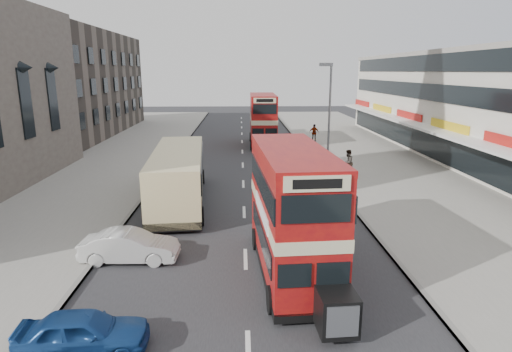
% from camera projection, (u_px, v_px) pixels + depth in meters
% --- Properties ---
extents(ground, '(160.00, 160.00, 0.00)m').
position_uv_depth(ground, '(246.00, 282.00, 15.60)').
color(ground, '#28282B').
rests_on(ground, ground).
extents(road_surface, '(12.00, 90.00, 0.01)m').
position_uv_depth(road_surface, '(243.00, 165.00, 35.00)').
color(road_surface, '#28282B').
rests_on(road_surface, ground).
extents(pavement_right, '(12.00, 90.00, 0.15)m').
position_uv_depth(pavement_right, '(387.00, 163.00, 35.41)').
color(pavement_right, gray).
rests_on(pavement_right, ground).
extents(pavement_left, '(12.00, 90.00, 0.15)m').
position_uv_depth(pavement_left, '(95.00, 165.00, 34.56)').
color(pavement_left, gray).
rests_on(pavement_left, ground).
extents(kerb_left, '(0.20, 90.00, 0.16)m').
position_uv_depth(kerb_left, '(168.00, 165.00, 34.77)').
color(kerb_left, gray).
rests_on(kerb_left, ground).
extents(kerb_right, '(0.20, 90.00, 0.16)m').
position_uv_depth(kerb_right, '(316.00, 164.00, 35.20)').
color(kerb_right, gray).
rests_on(kerb_right, ground).
extents(brick_terrace, '(14.00, 28.00, 12.00)m').
position_uv_depth(brick_terrace, '(55.00, 84.00, 50.24)').
color(brick_terrace, '#66594C').
rests_on(brick_terrace, ground).
extents(commercial_row, '(9.90, 46.20, 9.30)m').
position_uv_depth(commercial_row, '(474.00, 105.00, 36.52)').
color(commercial_row, beige).
rests_on(commercial_row, ground).
extents(street_lamp, '(1.00, 0.20, 8.12)m').
position_uv_depth(street_lamp, '(329.00, 108.00, 32.15)').
color(street_lamp, slate).
rests_on(street_lamp, ground).
extents(bus_main, '(2.82, 8.55, 4.68)m').
position_uv_depth(bus_main, '(292.00, 212.00, 15.77)').
color(bus_main, black).
rests_on(bus_main, ground).
extents(bus_second, '(2.61, 9.20, 5.06)m').
position_uv_depth(bus_second, '(263.00, 120.00, 43.70)').
color(bus_second, black).
rests_on(bus_second, ground).
extents(coach, '(3.58, 11.02, 2.87)m').
position_uv_depth(coach, '(178.00, 174.00, 24.77)').
color(coach, black).
rests_on(coach, ground).
extents(car_left_near, '(3.63, 1.68, 1.21)m').
position_uv_depth(car_left_near, '(83.00, 332.00, 11.61)').
color(car_left_near, navy).
rests_on(car_left_near, ground).
extents(car_left_front, '(3.94, 1.50, 1.28)m').
position_uv_depth(car_left_front, '(130.00, 246.00, 17.22)').
color(car_left_front, silver).
rests_on(car_left_front, ground).
extents(car_right_a, '(4.43, 1.93, 1.27)m').
position_uv_depth(car_right_a, '(305.00, 162.00, 33.09)').
color(car_right_a, '#A71027').
rests_on(car_right_a, ground).
extents(car_right_b, '(4.26, 2.39, 1.12)m').
position_uv_depth(car_right_b, '(304.00, 159.00, 34.84)').
color(car_right_b, '#D94C15').
rests_on(car_right_b, ground).
extents(pedestrian_near, '(0.84, 0.83, 1.90)m').
position_uv_depth(pedestrian_near, '(348.00, 162.00, 30.79)').
color(pedestrian_near, gray).
rests_on(pedestrian_near, pavement_right).
extents(pedestrian_far, '(1.14, 0.61, 1.84)m').
position_uv_depth(pedestrian_far, '(314.00, 133.00, 45.80)').
color(pedestrian_far, gray).
rests_on(pedestrian_far, pavement_right).
extents(cyclist, '(0.89, 2.03, 2.16)m').
position_uv_depth(cyclist, '(294.00, 164.00, 32.14)').
color(cyclist, gray).
rests_on(cyclist, ground).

